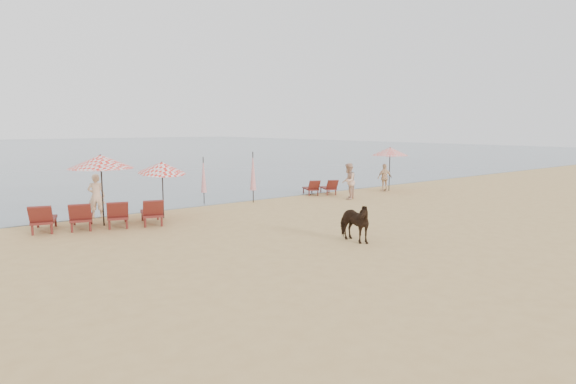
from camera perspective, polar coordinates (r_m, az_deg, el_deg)
name	(u,v)px	position (r m, az deg, el deg)	size (l,w,h in m)	color
ground	(389,246)	(14.88, 11.94, -6.25)	(120.00, 120.00, 0.00)	tan
sea	(3,149)	(90.05, -30.73, 4.37)	(160.00, 140.00, 0.06)	#51606B
lounger_cluster_left	(100,215)	(18.19, -21.43, -2.57)	(4.62, 3.00, 0.68)	#5E1B16
lounger_cluster_right	(321,187)	(25.42, 3.88, 0.55)	(2.03, 2.00, 0.56)	#5E1B16
umbrella_open_left_a	(101,162)	(18.42, -21.31, 3.37)	(2.27, 2.27, 2.59)	black
umbrella_open_left_b	(162,168)	(19.24, -14.71, 2.82)	(1.80, 1.84, 2.30)	black
umbrella_open_right	(390,151)	(27.34, 12.00, 4.72)	(2.01, 2.01, 2.45)	black
umbrella_closed_left	(204,175)	(22.57, -9.98, 1.99)	(0.27, 0.27, 2.18)	black
umbrella_closed_right	(253,171)	(22.69, -4.17, 2.46)	(0.29, 0.29, 2.41)	black
cow	(353,222)	(15.07, 7.73, -3.55)	(0.67, 1.47, 1.24)	black
beachgoer_left	(96,196)	(20.21, -21.77, -0.44)	(0.64, 0.42, 1.75)	#E3B88E
beachgoer_right_a	(348,181)	(23.93, 7.17, 1.28)	(0.87, 0.68, 1.78)	tan
beachgoer_right_b	(385,178)	(27.21, 11.38, 1.69)	(0.90, 0.37, 1.53)	#D8B087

